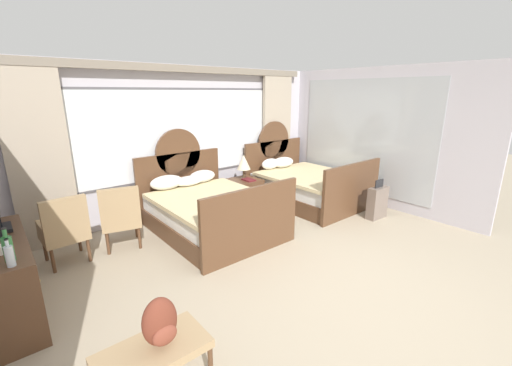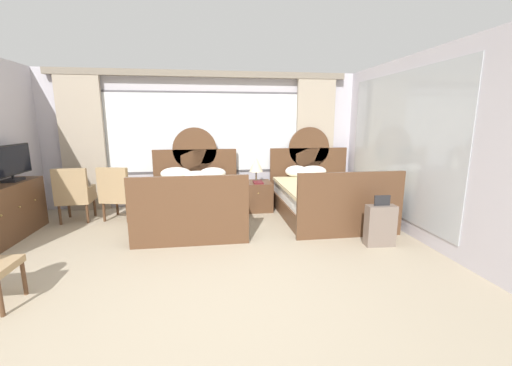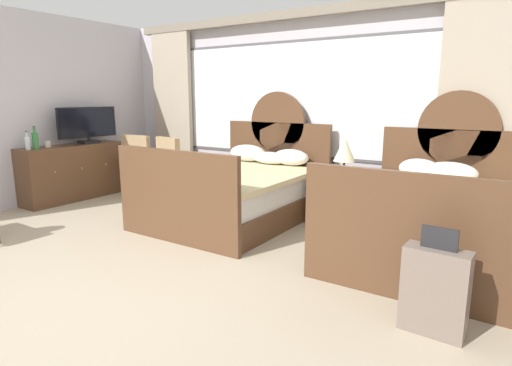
{
  "view_description": "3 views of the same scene",
  "coord_description": "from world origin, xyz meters",
  "px_view_note": "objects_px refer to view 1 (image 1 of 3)",
  "views": [
    {
      "loc": [
        -2.83,
        -1.87,
        2.23
      ],
      "look_at": [
        0.42,
        2.02,
        0.81
      ],
      "focal_mm": 22.82,
      "sensor_mm": 36.0,
      "label": 1
    },
    {
      "loc": [
        0.11,
        -2.93,
        1.74
      ],
      "look_at": [
        0.78,
        1.71,
        0.81
      ],
      "focal_mm": 22.2,
      "sensor_mm": 36.0,
      "label": 2
    },
    {
      "loc": [
        2.86,
        -1.76,
        1.53
      ],
      "look_at": [
        0.45,
        1.9,
        0.63
      ],
      "focal_mm": 29.59,
      "sensor_mm": 36.0,
      "label": 3
    }
  ],
  "objects_px": {
    "nightstand_between_beds": "(244,193)",
    "backpack_on_bench": "(160,323)",
    "book_on_nightstand": "(249,180)",
    "luggage_bench": "(153,354)",
    "bed_near_window": "(209,210)",
    "bottle_water_clear": "(10,255)",
    "cup_on_dresser": "(0,250)",
    "armchair_by_window_left": "(121,215)",
    "table_lamp_on_nightstand": "(244,162)",
    "suitcase_on_floor": "(377,203)",
    "armchair_by_window_centre": "(65,228)",
    "bottle_soda_green": "(8,248)",
    "dresser_minibar": "(8,278)",
    "bed_near_mirror": "(306,185)"
  },
  "relations": [
    {
      "from": "bed_near_window",
      "to": "dresser_minibar",
      "type": "distance_m",
      "value": 2.74
    },
    {
      "from": "nightstand_between_beds",
      "to": "luggage_bench",
      "type": "relative_size",
      "value": 0.76
    },
    {
      "from": "bed_near_mirror",
      "to": "armchair_by_window_left",
      "type": "bearing_deg",
      "value": 175.22
    },
    {
      "from": "dresser_minibar",
      "to": "armchair_by_window_centre",
      "type": "distance_m",
      "value": 1.04
    },
    {
      "from": "bottle_soda_green",
      "to": "armchair_by_window_left",
      "type": "relative_size",
      "value": 0.32
    },
    {
      "from": "bottle_water_clear",
      "to": "luggage_bench",
      "type": "relative_size",
      "value": 0.31
    },
    {
      "from": "bottle_soda_green",
      "to": "armchair_by_window_centre",
      "type": "bearing_deg",
      "value": 65.82
    },
    {
      "from": "nightstand_between_beds",
      "to": "table_lamp_on_nightstand",
      "type": "height_order",
      "value": "table_lamp_on_nightstand"
    },
    {
      "from": "book_on_nightstand",
      "to": "armchair_by_window_left",
      "type": "bearing_deg",
      "value": -175.95
    },
    {
      "from": "bottle_water_clear",
      "to": "luggage_bench",
      "type": "bearing_deg",
      "value": -59.82
    },
    {
      "from": "nightstand_between_beds",
      "to": "bottle_soda_green",
      "type": "bearing_deg",
      "value": -156.6
    },
    {
      "from": "nightstand_between_beds",
      "to": "armchair_by_window_left",
      "type": "distance_m",
      "value": 2.52
    },
    {
      "from": "bed_near_window",
      "to": "bottle_water_clear",
      "type": "distance_m",
      "value": 2.95
    },
    {
      "from": "backpack_on_bench",
      "to": "nightstand_between_beds",
      "type": "bearing_deg",
      "value": 43.97
    },
    {
      "from": "bed_near_mirror",
      "to": "armchair_by_window_left",
      "type": "distance_m",
      "value": 3.68
    },
    {
      "from": "dresser_minibar",
      "to": "bottle_soda_green",
      "type": "distance_m",
      "value": 0.78
    },
    {
      "from": "cup_on_dresser",
      "to": "armchair_by_window_centre",
      "type": "distance_m",
      "value": 1.37
    },
    {
      "from": "dresser_minibar",
      "to": "bottle_soda_green",
      "type": "height_order",
      "value": "bottle_soda_green"
    },
    {
      "from": "book_on_nightstand",
      "to": "bottle_soda_green",
      "type": "bearing_deg",
      "value": -158.2
    },
    {
      "from": "dresser_minibar",
      "to": "luggage_bench",
      "type": "xyz_separation_m",
      "value": [
        0.74,
        -1.85,
        -0.04
      ]
    },
    {
      "from": "backpack_on_bench",
      "to": "bed_near_mirror",
      "type": "bearing_deg",
      "value": 29.05
    },
    {
      "from": "bed_near_mirror",
      "to": "bed_near_window",
      "type": "bearing_deg",
      "value": 179.6
    },
    {
      "from": "table_lamp_on_nightstand",
      "to": "backpack_on_bench",
      "type": "relative_size",
      "value": 1.28
    },
    {
      "from": "bottle_soda_green",
      "to": "bed_near_window",
      "type": "bearing_deg",
      "value": 22.01
    },
    {
      "from": "nightstand_between_beds",
      "to": "suitcase_on_floor",
      "type": "bearing_deg",
      "value": -54.66
    },
    {
      "from": "nightstand_between_beds",
      "to": "book_on_nightstand",
      "type": "bearing_deg",
      "value": -79.53
    },
    {
      "from": "table_lamp_on_nightstand",
      "to": "bottle_water_clear",
      "type": "relative_size",
      "value": 1.98
    },
    {
      "from": "cup_on_dresser",
      "to": "armchair_by_window_left",
      "type": "bearing_deg",
      "value": 39.6
    },
    {
      "from": "table_lamp_on_nightstand",
      "to": "armchair_by_window_left",
      "type": "relative_size",
      "value": 0.52
    },
    {
      "from": "bed_near_window",
      "to": "cup_on_dresser",
      "type": "distance_m",
      "value": 2.88
    },
    {
      "from": "table_lamp_on_nightstand",
      "to": "dresser_minibar",
      "type": "xyz_separation_m",
      "value": [
        -3.87,
        -1.1,
        -0.49
      ]
    },
    {
      "from": "bottle_soda_green",
      "to": "armchair_by_window_centre",
      "type": "height_order",
      "value": "bottle_soda_green"
    },
    {
      "from": "table_lamp_on_nightstand",
      "to": "luggage_bench",
      "type": "height_order",
      "value": "table_lamp_on_nightstand"
    },
    {
      "from": "bed_near_window",
      "to": "luggage_bench",
      "type": "xyz_separation_m",
      "value": [
        -1.95,
        -2.36,
        0.01
      ]
    },
    {
      "from": "bed_near_mirror",
      "to": "backpack_on_bench",
      "type": "relative_size",
      "value": 5.58
    },
    {
      "from": "table_lamp_on_nightstand",
      "to": "dresser_minibar",
      "type": "bearing_deg",
      "value": -164.17
    },
    {
      "from": "bed_near_window",
      "to": "armchair_by_window_left",
      "type": "bearing_deg",
      "value": 167.55
    },
    {
      "from": "cup_on_dresser",
      "to": "backpack_on_bench",
      "type": "distance_m",
      "value": 1.74
    },
    {
      "from": "book_on_nightstand",
      "to": "suitcase_on_floor",
      "type": "relative_size",
      "value": 0.36
    },
    {
      "from": "nightstand_between_beds",
      "to": "backpack_on_bench",
      "type": "height_order",
      "value": "backpack_on_bench"
    },
    {
      "from": "bottle_water_clear",
      "to": "armchair_by_window_left",
      "type": "xyz_separation_m",
      "value": [
        1.33,
        1.47,
        -0.42
      ]
    },
    {
      "from": "luggage_bench",
      "to": "backpack_on_bench",
      "type": "relative_size",
      "value": 2.06
    },
    {
      "from": "book_on_nightstand",
      "to": "armchair_by_window_left",
      "type": "height_order",
      "value": "armchair_by_window_left"
    },
    {
      "from": "book_on_nightstand",
      "to": "nightstand_between_beds",
      "type": "bearing_deg",
      "value": 100.47
    },
    {
      "from": "bed_near_mirror",
      "to": "cup_on_dresser",
      "type": "xyz_separation_m",
      "value": [
        -5.05,
        -0.84,
        0.52
      ]
    },
    {
      "from": "book_on_nightstand",
      "to": "luggage_bench",
      "type": "height_order",
      "value": "book_on_nightstand"
    },
    {
      "from": "book_on_nightstand",
      "to": "dresser_minibar",
      "type": "bearing_deg",
      "value": -165.91
    },
    {
      "from": "bottle_soda_green",
      "to": "armchair_by_window_centre",
      "type": "distance_m",
      "value": 1.55
    },
    {
      "from": "armchair_by_window_left",
      "to": "backpack_on_bench",
      "type": "bearing_deg",
      "value": -102.07
    },
    {
      "from": "book_on_nightstand",
      "to": "luggage_bench",
      "type": "distance_m",
      "value": 4.24
    }
  ]
}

